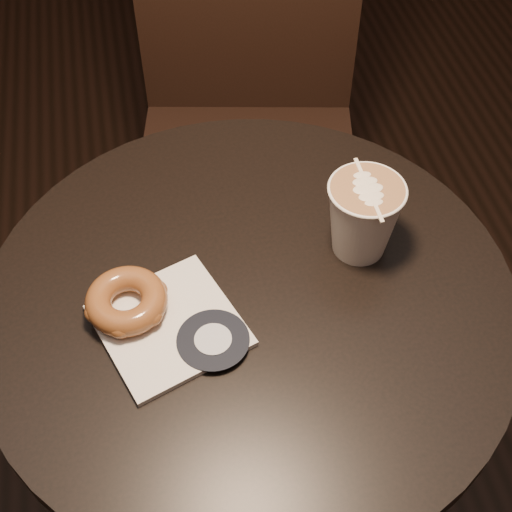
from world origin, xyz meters
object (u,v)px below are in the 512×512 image
pastry_bag (169,325)px  doughnut (126,301)px  latte_cup (363,219)px  cafe_table (250,371)px  chair (248,90)px

pastry_bag → doughnut: size_ratio=1.57×
doughnut → pastry_bag: bearing=-34.6°
doughnut → latte_cup: latte_cup is taller
pastry_bag → doughnut: (-0.05, 0.03, 0.02)m
cafe_table → chair: chair is taller
chair → pastry_bag: (-0.22, -0.63, 0.14)m
cafe_table → pastry_bag: (-0.11, -0.03, 0.20)m
chair → latte_cup: (0.05, -0.55, 0.19)m
cafe_table → doughnut: doughnut is taller
chair → latte_cup: chair is taller
pastry_bag → latte_cup: 0.29m
cafe_table → pastry_bag: size_ratio=4.62×
chair → doughnut: (-0.27, -0.59, 0.16)m
pastry_bag → cafe_table: bearing=-2.8°
chair → pastry_bag: 0.68m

